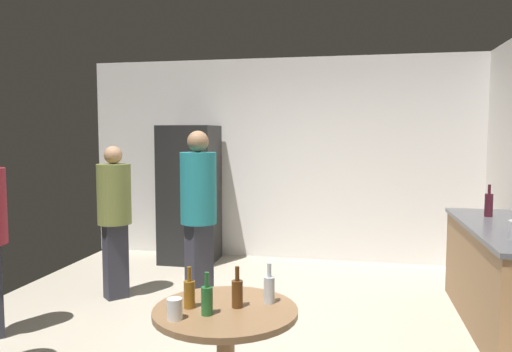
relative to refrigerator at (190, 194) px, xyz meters
name	(u,v)px	position (x,y,z in m)	size (l,w,h in m)	color
ground_plane	(233,337)	(1.14, -2.20, -0.95)	(5.20, 5.20, 0.10)	#B2A893
wall_back	(280,159)	(1.14, 0.43, 0.45)	(5.32, 0.06, 2.70)	silver
refrigerator	(190,194)	(0.00, 0.00, 0.00)	(0.70, 0.68, 1.80)	black
kitchen_counter	(504,278)	(3.42, -1.66, -0.45)	(0.64, 2.08, 0.90)	olive
wine_bottle_on_counter	(489,204)	(3.40, -1.14, 0.12)	(0.08, 0.08, 0.31)	#3F141E
foreground_table	(226,327)	(1.46, -3.62, -0.27)	(0.80, 0.80, 0.73)	olive
beer_bottle_amber	(189,293)	(1.27, -3.66, -0.08)	(0.06, 0.06, 0.23)	#8C5919
beer_bottle_brown	(237,292)	(1.52, -3.59, -0.08)	(0.06, 0.06, 0.23)	#593314
beer_bottle_green	(207,299)	(1.39, -3.74, -0.08)	(0.06, 0.06, 0.23)	#26662D
beer_bottle_clear	(269,289)	(1.68, -3.49, -0.08)	(0.06, 0.06, 0.23)	silver
plastic_cup_white	(175,309)	(1.25, -3.83, -0.11)	(0.08, 0.08, 0.11)	white
person_in_teal_shirt	(199,206)	(0.70, -1.77, 0.11)	(0.48, 0.48, 1.72)	#2D2D38
person_in_olive_shirt	(114,210)	(-0.26, -1.57, 0.01)	(0.48, 0.48, 1.57)	#2D2D38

